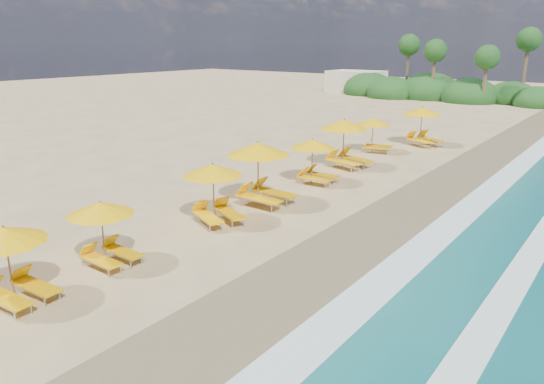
# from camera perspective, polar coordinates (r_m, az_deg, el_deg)

# --- Properties ---
(ground) EXTENTS (160.00, 160.00, 0.00)m
(ground) POSITION_cam_1_polar(r_m,az_deg,el_deg) (18.94, 0.00, -3.48)
(ground) COLOR tan
(ground) RESTS_ON ground
(wet_sand) EXTENTS (4.00, 160.00, 0.01)m
(wet_sand) POSITION_cam_1_polar(r_m,az_deg,el_deg) (16.99, 10.88, -6.22)
(wet_sand) COLOR olive
(wet_sand) RESTS_ON ground
(surf_foam) EXTENTS (4.00, 160.00, 0.01)m
(surf_foam) POSITION_cam_1_polar(r_m,az_deg,el_deg) (16.11, 19.57, -8.18)
(surf_foam) COLOR white
(surf_foam) RESTS_ON ground
(station_2) EXTENTS (2.40, 2.25, 2.12)m
(station_2) POSITION_cam_1_polar(r_m,az_deg,el_deg) (14.55, -27.60, -6.92)
(station_2) COLOR olive
(station_2) RESTS_ON ground
(station_3) EXTENTS (2.16, 1.99, 2.02)m
(station_3) POSITION_cam_1_polar(r_m,az_deg,el_deg) (15.91, -18.51, -4.07)
(station_3) COLOR olive
(station_3) RESTS_ON ground
(station_4) EXTENTS (2.97, 2.94, 2.29)m
(station_4) POSITION_cam_1_polar(r_m,az_deg,el_deg) (18.68, -6.50, 0.27)
(station_4) COLOR olive
(station_4) RESTS_ON ground
(station_5) EXTENTS (2.86, 2.63, 2.67)m
(station_5) POSITION_cam_1_polar(r_m,az_deg,el_deg) (20.68, -1.17, 2.61)
(station_5) COLOR olive
(station_5) RESTS_ON ground
(station_6) EXTENTS (2.43, 2.27, 2.18)m
(station_6) POSITION_cam_1_polar(r_m,az_deg,el_deg) (23.98, 4.97, 3.87)
(station_6) COLOR olive
(station_6) RESTS_ON ground
(station_7) EXTENTS (3.20, 3.07, 2.64)m
(station_7) POSITION_cam_1_polar(r_m,az_deg,el_deg) (27.30, 8.50, 5.88)
(station_7) COLOR olive
(station_7) RESTS_ON ground
(station_8) EXTENTS (2.69, 2.61, 2.14)m
(station_8) POSITION_cam_1_polar(r_m,az_deg,el_deg) (31.51, 11.73, 6.66)
(station_8) COLOR olive
(station_8) RESTS_ON ground
(station_9) EXTENTS (3.39, 3.39, 2.56)m
(station_9) POSITION_cam_1_polar(r_m,az_deg,el_deg) (34.32, 16.93, 7.49)
(station_9) COLOR olive
(station_9) RESTS_ON ground
(treeline) EXTENTS (25.80, 8.80, 9.74)m
(treeline) POSITION_cam_1_polar(r_m,az_deg,el_deg) (63.39, 18.32, 10.94)
(treeline) COLOR #163D14
(treeline) RESTS_ON ground
(beach_building) EXTENTS (7.00, 5.00, 2.80)m
(beach_building) POSITION_cam_1_polar(r_m,az_deg,el_deg) (70.44, 9.58, 12.37)
(beach_building) COLOR beige
(beach_building) RESTS_ON ground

